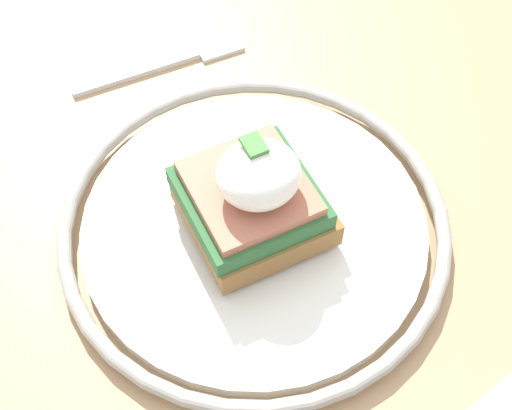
% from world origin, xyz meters
% --- Properties ---
extents(dining_table, '(0.88, 0.87, 0.77)m').
position_xyz_m(dining_table, '(0.00, 0.00, 0.64)').
color(dining_table, tan).
rests_on(dining_table, ground_plane).
extents(plate, '(0.26, 0.26, 0.02)m').
position_xyz_m(plate, '(0.00, 0.05, 0.78)').
color(plate, silver).
rests_on(plate, dining_table).
extents(sandwich, '(0.08, 0.09, 0.08)m').
position_xyz_m(sandwich, '(0.00, 0.05, 0.81)').
color(sandwich, olive).
rests_on(sandwich, plate).
extents(fork, '(0.02, 0.14, 0.00)m').
position_xyz_m(fork, '(-0.17, 0.06, 0.77)').
color(fork, silver).
rests_on(fork, dining_table).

